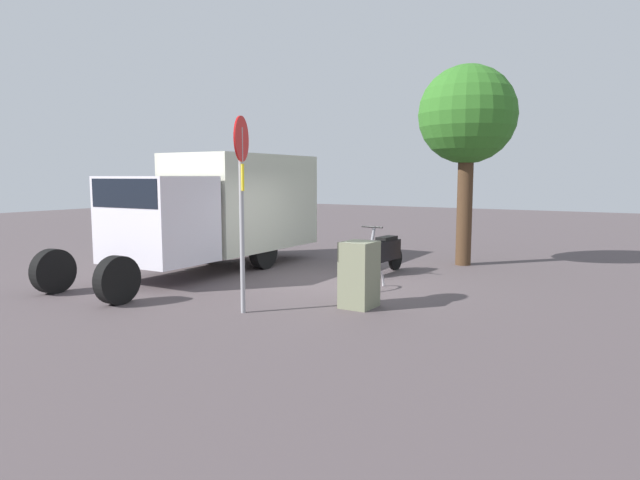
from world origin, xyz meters
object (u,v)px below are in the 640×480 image
(street_tree, at_px, (467,117))
(box_truck_near, at_px, (220,206))
(motorcycle, at_px, (384,252))
(stop_sign, at_px, (242,183))
(bike_rack_hoop, at_px, (377,289))
(utility_cabinet, at_px, (359,274))

(street_tree, bearing_deg, box_truck_near, -52.65)
(box_truck_near, relative_size, motorcycle, 4.12)
(box_truck_near, distance_m, stop_sign, 4.79)
(stop_sign, distance_m, street_tree, 7.50)
(box_truck_near, bearing_deg, bike_rack_hoop, 85.26)
(motorcycle, distance_m, street_tree, 4.24)
(box_truck_near, height_order, stop_sign, stop_sign)
(motorcycle, height_order, street_tree, street_tree)
(motorcycle, distance_m, bike_rack_hoop, 2.04)
(bike_rack_hoop, bearing_deg, street_tree, 172.55)
(stop_sign, bearing_deg, motorcycle, 175.44)
(stop_sign, height_order, street_tree, street_tree)
(utility_cabinet, bearing_deg, stop_sign, -46.58)
(box_truck_near, relative_size, utility_cabinet, 6.27)
(motorcycle, distance_m, utility_cabinet, 3.61)
(motorcycle, bearing_deg, stop_sign, -1.26)
(street_tree, bearing_deg, bike_rack_hoop, -7.45)
(street_tree, relative_size, bike_rack_hoop, 6.13)
(motorcycle, distance_m, stop_sign, 5.16)
(bike_rack_hoop, bearing_deg, motorcycle, -159.24)
(box_truck_near, xyz_separation_m, bike_rack_hoop, (0.26, 4.53, -1.61))
(stop_sign, relative_size, bike_rack_hoop, 3.94)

